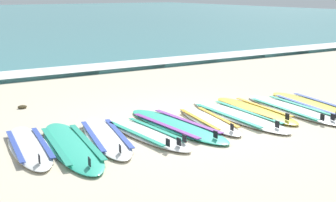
% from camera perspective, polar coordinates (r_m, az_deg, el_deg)
% --- Properties ---
extents(ground_plane, '(80.00, 80.00, 0.00)m').
position_cam_1_polar(ground_plane, '(7.77, 2.52, -2.96)').
color(ground_plane, beige).
extents(wave_foam_strip, '(80.00, 1.16, 0.11)m').
position_cam_1_polar(wave_foam_strip, '(12.87, -12.20, 3.58)').
color(wave_foam_strip, white).
rests_on(wave_foam_strip, ground).
extents(surfboard_0, '(0.77, 2.16, 0.18)m').
position_cam_1_polar(surfboard_0, '(6.91, -16.65, -5.33)').
color(surfboard_0, white).
rests_on(surfboard_0, ground).
extents(surfboard_1, '(0.92, 2.56, 0.18)m').
position_cam_1_polar(surfboard_1, '(6.80, -11.76, -5.35)').
color(surfboard_1, '#2DB793').
rests_on(surfboard_1, ground).
extents(surfboard_2, '(0.99, 2.29, 0.18)m').
position_cam_1_polar(surfboard_2, '(7.11, -7.63, -4.32)').
color(surfboard_2, white).
rests_on(surfboard_2, ground).
extents(surfboard_3, '(0.71, 2.18, 0.18)m').
position_cam_1_polar(surfboard_3, '(7.21, -2.73, -3.97)').
color(surfboard_3, white).
rests_on(surfboard_3, ground).
extents(surfboard_4, '(0.81, 2.51, 0.18)m').
position_cam_1_polar(surfboard_4, '(7.62, 0.99, -2.99)').
color(surfboard_4, '#2DB793').
rests_on(surfboard_4, ground).
extents(surfboard_5, '(0.79, 2.04, 0.18)m').
position_cam_1_polar(surfboard_5, '(7.95, 4.97, -2.34)').
color(surfboard_5, white).
rests_on(surfboard_5, ground).
extents(surfboard_6, '(0.69, 2.58, 0.18)m').
position_cam_1_polar(surfboard_6, '(8.31, 8.46, -1.75)').
color(surfboard_6, white).
rests_on(surfboard_6, ground).
extents(surfboard_7, '(0.71, 2.28, 0.18)m').
position_cam_1_polar(surfboard_7, '(8.73, 10.54, -1.09)').
color(surfboard_7, yellow).
rests_on(surfboard_7, ground).
extents(surfboard_8, '(0.83, 2.57, 0.18)m').
position_cam_1_polar(surfboard_8, '(8.95, 14.97, -0.95)').
color(surfboard_8, white).
rests_on(surfboard_8, ground).
extents(surfboard_9, '(1.01, 2.64, 0.18)m').
position_cam_1_polar(surfboard_9, '(9.33, 17.65, -0.56)').
color(surfboard_9, yellow).
rests_on(surfboard_9, ground).
extents(seaweed_clump_near_shoreline, '(0.17, 0.14, 0.06)m').
position_cam_1_polar(seaweed_clump_near_shoreline, '(9.26, -17.42, -0.68)').
color(seaweed_clump_near_shoreline, '#4C4228').
rests_on(seaweed_clump_near_shoreline, ground).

